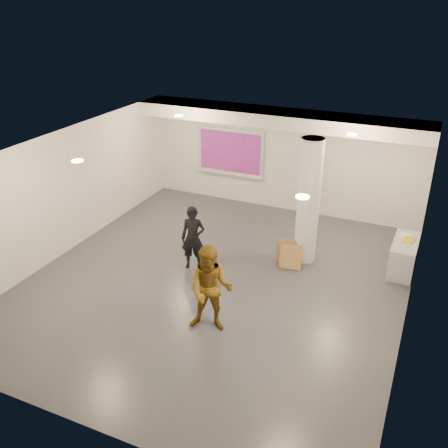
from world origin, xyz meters
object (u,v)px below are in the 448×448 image
at_px(column, 308,202).
at_px(man, 211,289).
at_px(projection_screen, 230,152).
at_px(credenza, 404,256).
at_px(woman, 193,238).

bearing_deg(column, man, -104.91).
xyz_separation_m(projection_screen, man, (2.20, -6.02, -0.65)).
relative_size(column, credenza, 2.31).
bearing_deg(projection_screen, column, -40.56).
bearing_deg(woman, credenza, 7.11).
height_order(projection_screen, man, projection_screen).
distance_m(projection_screen, woman, 4.25).
height_order(credenza, man, man).
bearing_deg(projection_screen, credenza, -23.01).
relative_size(projection_screen, man, 1.19).
bearing_deg(man, woman, 111.37).
bearing_deg(woman, man, -69.95).
height_order(credenza, woman, woman).
bearing_deg(column, woman, -147.34).
distance_m(column, projection_screen, 4.08).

